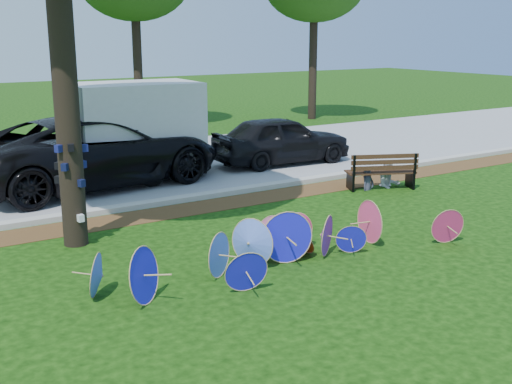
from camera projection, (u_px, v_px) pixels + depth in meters
ground at (296, 276)px, 10.30m from camera, size 90.00×90.00×0.00m
mulch_strip at (175, 211)px, 13.99m from camera, size 90.00×1.00×0.01m
curb at (162, 202)px, 14.55m from camera, size 90.00×0.30×0.12m
street at (101, 172)px, 17.96m from camera, size 90.00×8.00×0.01m
parasol_pile at (274, 243)px, 10.69m from camera, size 6.87×1.73×0.91m
black_van at (97, 151)px, 16.18m from camera, size 6.72×3.70×1.78m
dark_pickup at (281, 140)px, 18.93m from camera, size 4.27×1.92×1.43m
cargo_trailer at (136, 126)px, 16.78m from camera, size 3.30×2.19×2.84m
park_bench at (380, 171)px, 15.95m from camera, size 1.86×1.30×0.91m
person_left at (368, 167)px, 15.79m from camera, size 0.47×0.36×1.13m
person_right at (390, 161)px, 16.13m from camera, size 0.73×0.64×1.29m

